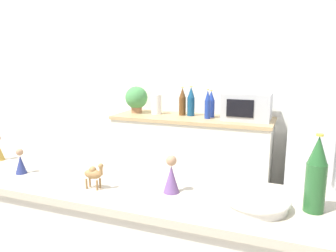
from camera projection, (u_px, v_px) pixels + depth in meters
name	position (u px, v px, depth m)	size (l,w,h in m)	color
wall_back	(226.00, 83.00, 3.71)	(8.00, 0.06, 2.55)	white
back_counter	(192.00, 157.00, 3.67)	(1.73, 0.63, 0.92)	silver
potted_plant	(136.00, 98.00, 3.81)	(0.26, 0.26, 0.31)	#9E6B47
paper_towel_roll	(156.00, 104.00, 3.73)	(0.12, 0.12, 0.22)	white
microwave	(247.00, 106.00, 3.36)	(0.48, 0.37, 0.28)	#B2B5BA
back_bottle_0	(191.00, 102.00, 3.61)	(0.08, 0.08, 0.33)	navy
back_bottle_1	(208.00, 105.00, 3.43)	(0.06, 0.06, 0.31)	navy
back_bottle_2	(211.00, 104.00, 3.54)	(0.08, 0.08, 0.29)	navy
back_bottle_3	(182.00, 102.00, 3.65)	(0.08, 0.08, 0.32)	brown
wine_bottle	(316.00, 175.00, 1.24)	(0.08, 0.08, 0.31)	#235628
fruit_bowl	(257.00, 202.00, 1.29)	(0.26, 0.26, 0.05)	white
camel_figurine	(94.00, 173.00, 1.47)	(0.10, 0.05, 0.12)	olive
wise_man_figurine_blue	(171.00, 177.00, 1.43)	(0.07, 0.07, 0.17)	#6B4784
wise_man_figurine_crimson	(21.00, 163.00, 1.68)	(0.06, 0.06, 0.13)	navy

